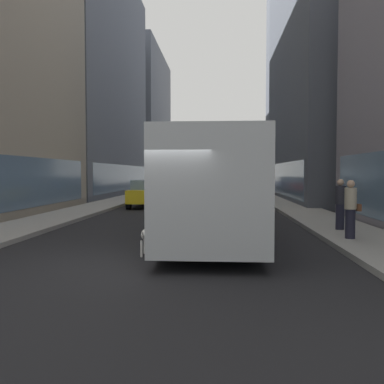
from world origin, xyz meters
The scene contains 16 objects.
ground_plane centered at (0.00, 35.00, 0.00)m, with size 120.00×120.00×0.00m, color black.
sidewalk_left centered at (-5.70, 35.00, 0.07)m, with size 2.40×110.00×0.15m, color gray.
sidewalk_right centered at (5.70, 35.00, 0.07)m, with size 2.40×110.00×0.15m, color gray.
building_left_mid centered at (-11.90, 30.66, 11.01)m, with size 8.47×22.99×22.03m.
building_left_far centered at (-11.90, 54.78, 10.10)m, with size 9.15×21.44×20.21m.
building_right_far centered at (11.90, 41.33, 15.63)m, with size 8.18×17.48×31.27m.
transit_bus centered at (1.20, 4.79, 1.78)m, with size 2.78×11.53×3.05m.
car_grey_wagon centered at (-1.20, 23.67, 0.82)m, with size 1.78×3.91×1.62m.
car_red_coupe centered at (2.80, 33.28, 0.82)m, with size 1.81×4.44×1.62m.
car_black_suv centered at (2.80, 15.55, 0.82)m, with size 1.82×4.73×1.62m.
car_silver_sedan centered at (-1.20, 37.72, 0.82)m, with size 1.74×4.62×1.62m.
car_yellow_taxi centered at (-2.80, 15.67, 0.83)m, with size 1.93×4.56×1.62m.
car_blue_hatchback centered at (2.80, 41.17, 0.82)m, with size 1.91×4.12×1.62m.
dalmatian_dog centered at (-0.41, 1.14, 0.51)m, with size 0.22×0.96×0.72m.
pedestrian_with_handbag centered at (5.19, 3.17, 1.01)m, with size 0.45×0.34×1.69m.
pedestrian_in_coat centered at (5.44, 5.12, 1.01)m, with size 0.34×0.34×1.69m.
Camera 1 is at (1.41, -9.11, 2.04)m, focal length 39.10 mm.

